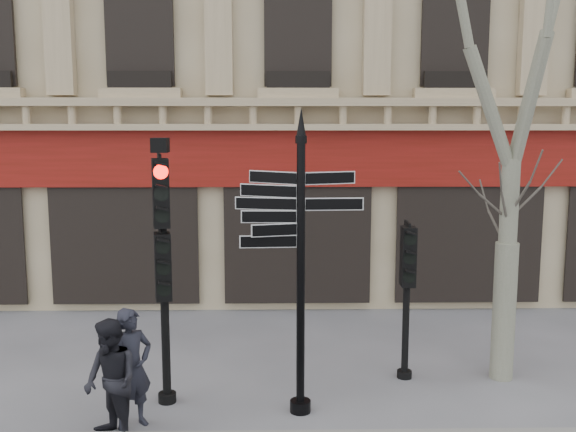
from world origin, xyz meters
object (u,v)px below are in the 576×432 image
Objects in this scene: pedestrian_a at (132,368)px; traffic_signal_main at (163,239)px; fingerpost at (301,212)px; traffic_signal_secondary at (407,273)px; pedestrian_b at (111,381)px.

traffic_signal_main is at bearing 22.69° from pedestrian_a.
fingerpost reaches higher than traffic_signal_secondary.
traffic_signal_main reaches higher than pedestrian_a.
traffic_signal_secondary is (1.86, 1.30, -1.24)m from fingerpost.
fingerpost is at bearing -33.96° from pedestrian_a.
pedestrian_a is 1.03× the size of pedestrian_b.
fingerpost is 3.57m from pedestrian_b.
fingerpost is at bearing -23.77° from traffic_signal_main.
pedestrian_a is at bearing -156.35° from traffic_signal_secondary.
traffic_signal_secondary is at bearing -22.14° from pedestrian_a.
fingerpost is 2.61× the size of pedestrian_a.
traffic_signal_secondary is at bearing -0.44° from traffic_signal_main.
traffic_signal_main is at bearing -165.24° from traffic_signal_secondary.
traffic_signal_main is 2.41× the size of pedestrian_b.
traffic_signal_secondary reaches higher than pedestrian_a.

